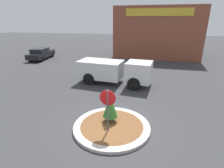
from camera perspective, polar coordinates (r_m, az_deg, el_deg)
ground_plane at (r=8.83m, az=-0.08°, el=-14.07°), size 120.00×120.00×0.00m
traffic_island at (r=8.79m, az=-0.08°, el=-13.67°), size 3.73×3.73×0.15m
stop_sign at (r=7.68m, az=-1.39°, el=-6.59°), size 0.71×0.07×2.18m
island_shrub at (r=8.62m, az=-0.60°, el=-7.13°), size 0.75×0.75×1.45m
utility_truck at (r=14.23m, az=0.60°, el=4.48°), size 6.10×2.58×1.97m
storefront_building at (r=26.30m, az=14.42°, el=15.99°), size 11.28×6.07×6.69m
parked_sedan_black at (r=25.61m, az=-22.18°, el=9.18°), size 2.43×4.88×1.49m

